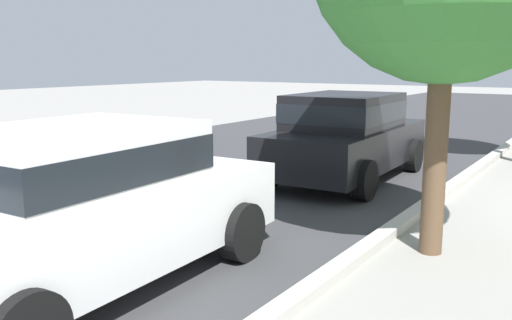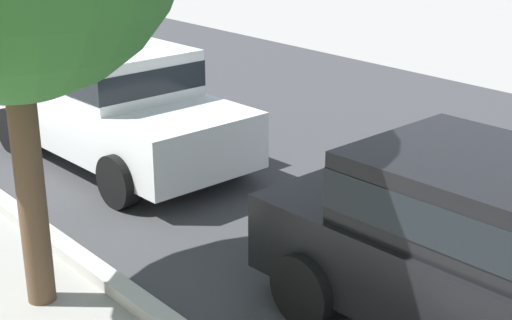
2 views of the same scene
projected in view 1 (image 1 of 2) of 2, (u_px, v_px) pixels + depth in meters
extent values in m
cube|color=#38383A|center=(223.00, 164.00, 11.51)|extent=(60.00, 9.00, 0.01)
cube|color=#B2AFA8|center=(448.00, 189.00, 9.01)|extent=(60.00, 0.20, 0.12)
cylinder|color=brown|center=(436.00, 151.00, 6.01)|extent=(0.25, 0.25, 2.31)
cube|color=silver|center=(89.00, 225.00, 5.18)|extent=(4.16, 1.84, 0.70)
cube|color=silver|center=(72.00, 159.00, 4.94)|extent=(2.19, 1.64, 0.60)
cube|color=black|center=(72.00, 159.00, 4.94)|extent=(2.20, 1.65, 0.33)
cylinder|color=black|center=(126.00, 210.00, 6.79)|extent=(0.65, 0.24, 0.64)
cylinder|color=black|center=(241.00, 232.00, 5.91)|extent=(0.65, 0.24, 0.64)
cube|color=black|center=(347.00, 146.00, 9.98)|extent=(4.16, 1.84, 0.70)
cube|color=black|center=(345.00, 111.00, 9.74)|extent=(2.19, 1.64, 0.60)
cube|color=black|center=(345.00, 111.00, 9.74)|extent=(2.20, 1.65, 0.33)
cylinder|color=black|center=(333.00, 148.00, 11.59)|extent=(0.65, 0.24, 0.64)
cylinder|color=black|center=(413.00, 155.00, 10.71)|extent=(0.65, 0.24, 0.64)
cylinder|color=black|center=(269.00, 169.00, 9.35)|extent=(0.65, 0.24, 0.64)
cylinder|color=black|center=(365.00, 180.00, 8.48)|extent=(0.65, 0.24, 0.64)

